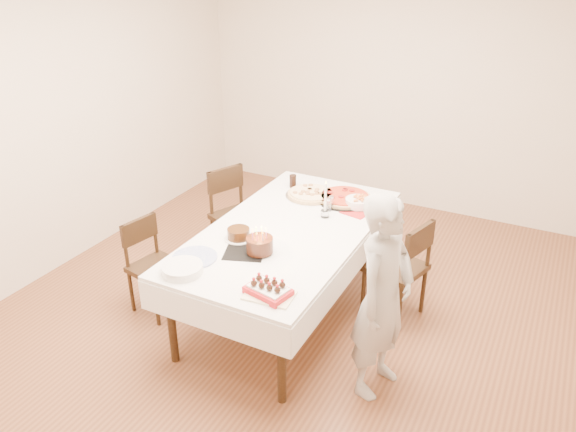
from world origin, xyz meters
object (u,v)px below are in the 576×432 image
at_px(pizza_pepperoni, 345,197).
at_px(strawberry_box, 268,290).
at_px(person, 383,298).
at_px(layer_cake, 239,234).
at_px(chair_right_savory, 396,267).
at_px(pizza_white, 311,194).
at_px(dining_table, 288,270).
at_px(birthday_cake, 260,241).
at_px(chair_left_savory, 238,217).
at_px(taper_candle, 325,199).
at_px(chair_left_dessert, 157,268).
at_px(cola_glass, 293,181).
at_px(pasta_bowl, 358,202).

xyz_separation_m(pizza_pepperoni, strawberry_box, (0.12, -1.56, 0.01)).
bearing_deg(person, layer_cake, 92.51).
height_order(chair_right_savory, person, person).
distance_m(pizza_white, pizza_pepperoni, 0.29).
bearing_deg(chair_right_savory, dining_table, -139.96).
bearing_deg(birthday_cake, pizza_pepperoni, 80.31).
bearing_deg(dining_table, chair_left_savory, 146.74).
relative_size(dining_table, strawberry_box, 7.68).
height_order(person, birthday_cake, person).
xyz_separation_m(chair_right_savory, taper_candle, (-0.61, -0.03, 0.48)).
xyz_separation_m(chair_left_dessert, pizza_white, (0.84, 1.12, 0.38)).
xyz_separation_m(layer_cake, birthday_cake, (0.24, -0.10, 0.05)).
bearing_deg(dining_table, birthday_cake, -91.19).
distance_m(layer_cake, strawberry_box, 0.77).
xyz_separation_m(chair_right_savory, pizza_pepperoni, (-0.60, 0.36, 0.34)).
height_order(dining_table, chair_right_savory, chair_right_savory).
distance_m(dining_table, cola_glass, 0.93).
bearing_deg(dining_table, taper_candle, 62.37).
xyz_separation_m(pizza_pepperoni, birthday_cake, (-0.19, -1.13, 0.08)).
bearing_deg(pasta_bowl, chair_right_savory, -31.47).
bearing_deg(taper_candle, chair_left_dessert, -144.24).
height_order(chair_left_savory, chair_left_dessert, chair_left_savory).
xyz_separation_m(taper_candle, birthday_cake, (-0.18, -0.74, -0.06)).
xyz_separation_m(dining_table, pasta_bowl, (0.34, 0.62, 0.42)).
bearing_deg(pasta_bowl, strawberry_box, -91.37).
distance_m(pasta_bowl, birthday_cake, 1.10).
distance_m(dining_table, chair_left_savory, 0.94).
bearing_deg(chair_left_savory, pizza_pepperoni, -145.72).
height_order(chair_left_savory, person, person).
bearing_deg(cola_glass, pizza_pepperoni, -4.92).
distance_m(chair_left_dessert, taper_candle, 1.46).
bearing_deg(cola_glass, taper_candle, -40.15).
bearing_deg(strawberry_box, chair_right_savory, 68.31).
bearing_deg(person, pizza_pepperoni, 43.29).
relative_size(pizza_pepperoni, strawberry_box, 1.77).
distance_m(pizza_white, strawberry_box, 1.55).
height_order(pizza_white, strawberry_box, strawberry_box).
height_order(chair_right_savory, layer_cake, chair_right_savory).
distance_m(person, birthday_cake, 0.96).
bearing_deg(strawberry_box, chair_left_savory, 128.40).
bearing_deg(person, strawberry_box, 130.28).
height_order(pizza_pepperoni, cola_glass, cola_glass).
height_order(person, cola_glass, person).
height_order(person, strawberry_box, person).
xyz_separation_m(chair_left_savory, pizza_white, (0.68, 0.12, 0.33)).
bearing_deg(dining_table, person, -28.04).
xyz_separation_m(chair_right_savory, layer_cake, (-1.03, -0.67, 0.36)).
distance_m(cola_glass, strawberry_box, 1.73).
relative_size(person, pizza_white, 3.18).
bearing_deg(layer_cake, taper_candle, 56.80).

